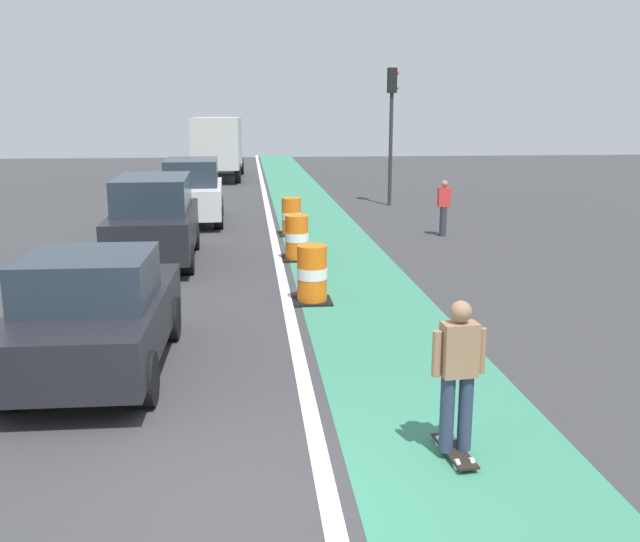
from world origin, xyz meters
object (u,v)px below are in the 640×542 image
Objects in this scene: parked_suv_third at (193,191)px; traffic_barrel_mid at (297,238)px; skateboarder_on_lane at (458,374)px; pedestrian_crossing at (444,206)px; traffic_barrel_front at (312,275)px; traffic_light_corner at (392,112)px; parked_sedan_nearest at (95,314)px; traffic_barrel_back at (292,217)px; parked_suv_second at (154,219)px; delivery_truck_down_block at (219,144)px.

parked_suv_third reaches higher than traffic_barrel_mid.
skateboarder_on_lane is 13.37m from pedestrian_crossing.
traffic_barrel_front is 1.00× the size of traffic_barrel_mid.
traffic_barrel_mid is at bearing -64.63° from parked_suv_third.
traffic_barrel_front is 0.21× the size of traffic_light_corner.
traffic_barrel_back is at bearing 72.57° from parked_sedan_nearest.
traffic_light_corner is (7.63, 9.58, 2.47)m from parked_suv_second.
traffic_barrel_mid is (3.37, -0.13, -0.50)m from parked_suv_second.
traffic_light_corner reaches higher than traffic_barrel_back.
traffic_barrel_mid is 0.21× the size of traffic_light_corner.
skateboarder_on_lane is 1.55× the size of traffic_barrel_front.
parked_suv_third is at bearing 85.89° from parked_suv_second.
parked_suv_second reaches higher than traffic_barrel_back.
parked_suv_third is 4.09m from traffic_barrel_back.
delivery_truck_down_block is (-3.60, 31.15, 0.94)m from skateboarder_on_lane.
skateboarder_on_lane is 10.08m from traffic_barrel_mid.
parked_suv_second reaches higher than pedestrian_crossing.
parked_sedan_nearest is 7.28m from parked_suv_second.
parked_sedan_nearest is 0.89× the size of parked_suv_third.
parked_suv_third is at bearing 103.47° from skateboarder_on_lane.
skateboarder_on_lane is 1.05× the size of pedestrian_crossing.
parked_suv_third reaches higher than pedestrian_crossing.
parked_suv_second is at bearing 177.75° from traffic_barrel_mid.
traffic_barrel_back is at bearing -81.17° from delivery_truck_down_block.
parked_suv_second reaches higher than skateboarder_on_lane.
parked_suv_second is at bearing -135.89° from traffic_barrel_back.
traffic_barrel_back is (-0.86, 13.51, -0.38)m from skateboarder_on_lane.
delivery_truck_down_block is (-2.67, 24.99, 1.31)m from traffic_barrel_front.
parked_sedan_nearest is at bearing -107.43° from traffic_barrel_back.
traffic_light_corner is (4.17, 6.23, 2.97)m from traffic_barrel_back.
pedestrian_crossing is (7.69, 10.03, 0.03)m from parked_sedan_nearest.
traffic_barrel_mid is 0.14× the size of delivery_truck_down_block.
parked_sedan_nearest is at bearing -91.21° from delivery_truck_down_block.
traffic_barrel_mid is at bearing -82.84° from delivery_truck_down_block.
traffic_barrel_front is at bearing -73.62° from parked_suv_third.
parked_sedan_nearest is 7.86m from traffic_barrel_mid.
parked_suv_second is 12.49m from traffic_light_corner.
parked_sedan_nearest is 18.65m from traffic_light_corner.
skateboarder_on_lane is at bearing -34.44° from parked_sedan_nearest.
traffic_barrel_front is at bearing -49.67° from parked_suv_second.
traffic_barrel_mid is (-0.02, 3.86, 0.00)m from traffic_barrel_front.
parked_suv_third is at bearing 115.37° from traffic_barrel_mid.
pedestrian_crossing is at bearing 52.53° from parked_sedan_nearest.
parked_suv_third reaches higher than traffic_barrel_front.
skateboarder_on_lane is 20.18m from traffic_light_corner.
parked_sedan_nearest reaches higher than traffic_barrel_front.
traffic_barrel_mid is at bearing -146.97° from pedestrian_crossing.
traffic_barrel_mid is (2.94, -6.20, -0.50)m from parked_suv_third.
delivery_truck_down_block reaches higher than parked_suv_third.
parked_suv_second is 4.26× the size of traffic_barrel_mid.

